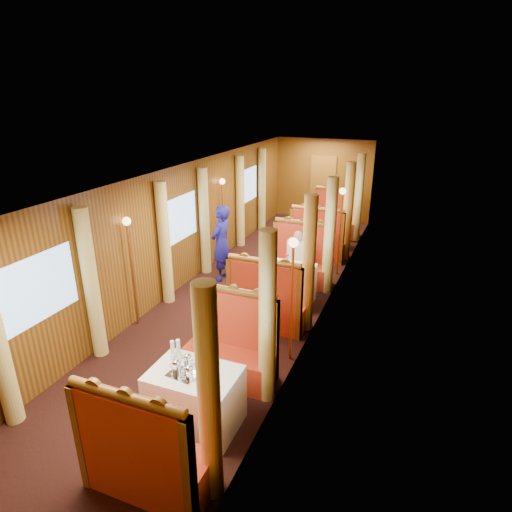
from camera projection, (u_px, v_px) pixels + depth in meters
The scene contains 47 objects.
floor at pixel (249, 296), 8.57m from camera, with size 3.00×12.00×0.01m, color black, non-canonical shape.
ceiling at pixel (249, 171), 7.67m from camera, with size 3.00×12.00×0.01m, color silver, non-canonical shape.
wall_far at pixel (323, 180), 13.32m from camera, with size 3.00×2.50×0.01m, color brown, non-canonical shape.
wall_left at pixel (181, 228), 8.64m from camera, with size 12.00×2.50×0.01m, color brown, non-canonical shape.
wall_right at pixel (327, 246), 7.60m from camera, with size 12.00×2.50×0.01m, color brown, non-canonical shape.
doorway_far at pixel (322, 188), 13.38m from camera, with size 0.80×0.04×2.00m, color brown.
table_near at pixel (195, 398), 5.14m from camera, with size 1.05×0.72×0.75m, color white.
banquette_near_fwd at pixel (145, 458), 4.25m from camera, with size 1.30×0.55×1.34m.
banquette_near_aft at pixel (231, 351), 6.01m from camera, with size 1.30×0.55×1.34m.
table_mid at pixel (285, 285), 8.18m from camera, with size 1.05×0.72×0.75m, color white.
banquette_mid_fwd at pixel (267, 305), 7.28m from camera, with size 1.30×0.55×1.34m.
banquette_mid_aft at pixel (300, 264), 9.04m from camera, with size 1.30×0.55×1.34m.
table_far at pixel (327, 232), 11.21m from camera, with size 1.05×0.72×0.75m, color white.
banquette_far_fwd at pixel (317, 242), 10.31m from camera, with size 1.30×0.55×1.34m.
banquette_far_aft at pixel (335, 220), 12.07m from camera, with size 1.30×0.55×1.34m.
tea_tray at pixel (183, 374), 4.96m from camera, with size 0.34×0.26×0.01m, color silver.
teapot_left at pixel (177, 368), 4.98m from camera, with size 0.17×0.13×0.14m, color silver, non-canonical shape.
teapot_right at pixel (189, 374), 4.87m from camera, with size 0.17×0.13×0.14m, color silver, non-canonical shape.
teapot_back at pixel (188, 361), 5.11m from camera, with size 0.16×0.12×0.13m, color silver, non-canonical shape.
fruit_plate at pixel (209, 382), 4.81m from camera, with size 0.24×0.24×0.05m.
cup_inboard at pixel (173, 352), 5.21m from camera, with size 0.08×0.08×0.26m.
cup_outboard at pixel (179, 351), 5.23m from camera, with size 0.08×0.08×0.26m.
rose_vase_mid at pixel (287, 258), 7.98m from camera, with size 0.06×0.06×0.36m.
rose_vase_far at pixel (328, 211), 11.05m from camera, with size 0.06×0.06×0.36m.
window_left_near at pixel (39, 288), 5.53m from camera, with size 1.20×0.90×0.01m, color #81ADE3, non-canonical shape.
curtain_left_near_b at pixel (91, 285), 6.27m from camera, with size 0.22×0.22×2.35m, color #E3D474.
window_right_near at pixel (251, 333), 4.50m from camera, with size 1.20×0.90×0.01m, color #81ADE3, non-canonical shape.
curtain_right_near_a at pixel (209, 398), 3.96m from camera, with size 0.22×0.22×2.35m, color #E3D474.
curtain_right_near_b at pixel (267, 320), 5.31m from camera, with size 0.22×0.22×2.35m, color #E3D474.
window_left_mid at pixel (181, 218), 8.56m from camera, with size 1.20×0.90×0.01m, color #81ADE3, non-canonical shape.
curtain_left_mid_a at pixel (165, 244), 7.95m from camera, with size 0.22×0.22×2.35m, color #E3D474.
curtain_left_mid_b at pixel (204, 222), 9.30m from camera, with size 0.22×0.22×2.35m, color #E3D474.
window_right_mid at pixel (327, 236), 7.54m from camera, with size 1.20×0.90×0.01m, color #81ADE3, non-canonical shape.
curtain_right_mid_a at pixel (308, 265), 7.00m from camera, with size 0.22×0.22×2.35m, color #E3D474.
curtain_right_mid_b at pixel (329, 237), 8.35m from camera, with size 0.22×0.22×2.35m, color #E3D474.
window_left_far at pixel (248, 185), 11.60m from camera, with size 1.20×0.90×0.01m, color #81ADE3, non-canonical shape.
curtain_left_far_a at pixel (240, 202), 10.98m from camera, with size 0.22×0.22×2.35m, color #E3D474.
curtain_left_far_b at pixel (262, 190), 12.33m from camera, with size 0.22×0.22×2.35m, color #E3D474.
window_right_far at pixel (359, 194), 10.57m from camera, with size 1.20×0.90×0.01m, color #81ADE3, non-canonical shape.
curtain_right_far_a at pixel (348, 212), 10.03m from camera, with size 0.22×0.22×2.35m, color #E3D474.
curtain_right_far_b at pixel (358, 198), 11.38m from camera, with size 0.22×0.22×2.35m, color #E3D474.
sconce_left_fore at pixel (130, 250), 7.04m from camera, with size 0.14×0.14×1.95m.
sconce_right_fore at pixel (292, 275), 6.07m from camera, with size 0.14×0.14×1.95m.
sconce_left_aft at pixel (223, 202), 10.07m from camera, with size 0.14×0.14×1.95m.
sconce_right_aft at pixel (341, 214), 9.11m from camera, with size 0.14×0.14×1.95m.
steward at pixel (221, 243), 9.05m from camera, with size 0.60×0.39×1.64m, color navy.
passenger at pixel (297, 254), 8.70m from camera, with size 0.40×0.44×0.76m.
Camera 1 is at (2.98, -7.11, 3.83)m, focal length 30.00 mm.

